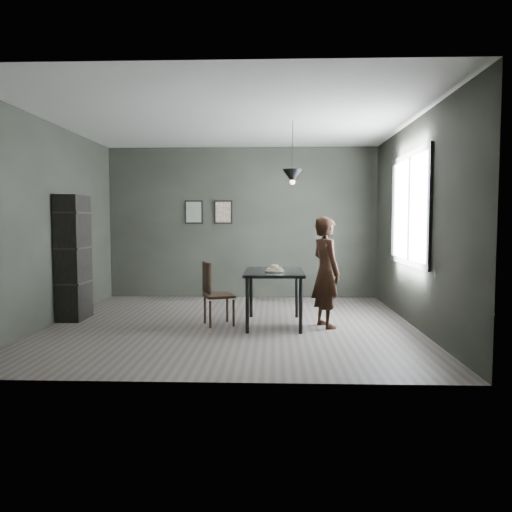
{
  "coord_description": "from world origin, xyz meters",
  "views": [
    {
      "loc": [
        0.6,
        -6.82,
        1.43
      ],
      "look_at": [
        0.35,
        0.05,
        0.95
      ],
      "focal_mm": 35.0,
      "sensor_mm": 36.0,
      "label": 1
    }
  ],
  "objects_px": {
    "wood_chair": "(213,289)",
    "shelf_unit": "(73,258)",
    "white_plate": "(275,271)",
    "cafe_table": "(274,276)",
    "woman": "(326,272)",
    "pendant_lamp": "(292,176)"
  },
  "relations": [
    {
      "from": "shelf_unit",
      "to": "wood_chair",
      "type": "bearing_deg",
      "value": -10.75
    },
    {
      "from": "woman",
      "to": "pendant_lamp",
      "type": "height_order",
      "value": "pendant_lamp"
    },
    {
      "from": "wood_chair",
      "to": "pendant_lamp",
      "type": "height_order",
      "value": "pendant_lamp"
    },
    {
      "from": "woman",
      "to": "wood_chair",
      "type": "xyz_separation_m",
      "value": [
        -1.53,
        0.05,
        -0.25
      ]
    },
    {
      "from": "wood_chair",
      "to": "woman",
      "type": "bearing_deg",
      "value": -22.46
    },
    {
      "from": "wood_chair",
      "to": "pendant_lamp",
      "type": "xyz_separation_m",
      "value": [
        1.08,
        0.17,
        1.55
      ]
    },
    {
      "from": "cafe_table",
      "to": "white_plate",
      "type": "distance_m",
      "value": 0.16
    },
    {
      "from": "white_plate",
      "to": "woman",
      "type": "xyz_separation_m",
      "value": [
        0.69,
        0.02,
        -0.01
      ]
    },
    {
      "from": "cafe_table",
      "to": "shelf_unit",
      "type": "height_order",
      "value": "shelf_unit"
    },
    {
      "from": "cafe_table",
      "to": "white_plate",
      "type": "bearing_deg",
      "value": -86.86
    },
    {
      "from": "wood_chair",
      "to": "shelf_unit",
      "type": "distance_m",
      "value": 2.16
    },
    {
      "from": "cafe_table",
      "to": "pendant_lamp",
      "type": "relative_size",
      "value": 1.39
    },
    {
      "from": "white_plate",
      "to": "pendant_lamp",
      "type": "relative_size",
      "value": 0.27
    },
    {
      "from": "shelf_unit",
      "to": "pendant_lamp",
      "type": "distance_m",
      "value": 3.38
    },
    {
      "from": "woman",
      "to": "pendant_lamp",
      "type": "xyz_separation_m",
      "value": [
        -0.45,
        0.22,
        1.3
      ]
    },
    {
      "from": "shelf_unit",
      "to": "pendant_lamp",
      "type": "height_order",
      "value": "pendant_lamp"
    },
    {
      "from": "white_plate",
      "to": "wood_chair",
      "type": "height_order",
      "value": "wood_chair"
    },
    {
      "from": "white_plate",
      "to": "cafe_table",
      "type": "bearing_deg",
      "value": 93.14
    },
    {
      "from": "pendant_lamp",
      "to": "cafe_table",
      "type": "bearing_deg",
      "value": -158.2
    },
    {
      "from": "white_plate",
      "to": "pendant_lamp",
      "type": "bearing_deg",
      "value": 44.58
    },
    {
      "from": "wood_chair",
      "to": "shelf_unit",
      "type": "xyz_separation_m",
      "value": [
        -2.09,
        0.37,
        0.4
      ]
    },
    {
      "from": "woman",
      "to": "pendant_lamp",
      "type": "bearing_deg",
      "value": 41.29
    }
  ]
}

